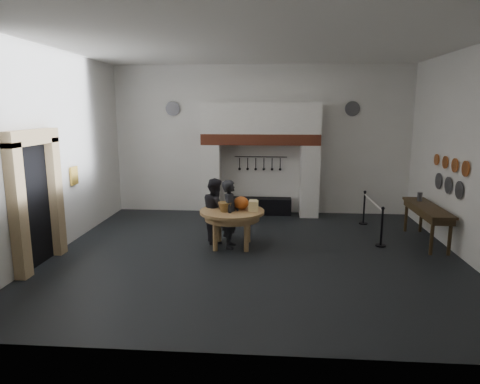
# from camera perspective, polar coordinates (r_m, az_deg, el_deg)

# --- Properties ---
(floor) EXTENTS (9.00, 8.00, 0.02)m
(floor) POSITION_cam_1_polar(r_m,az_deg,el_deg) (9.69, 1.99, -8.25)
(floor) COLOR black
(floor) RESTS_ON ground
(ceiling) EXTENTS (9.00, 8.00, 0.02)m
(ceiling) POSITION_cam_1_polar(r_m,az_deg,el_deg) (9.23, 2.19, 19.12)
(ceiling) COLOR silver
(ceiling) RESTS_ON wall_back
(wall_back) EXTENTS (9.00, 0.02, 4.50)m
(wall_back) POSITION_cam_1_polar(r_m,az_deg,el_deg) (13.18, 2.81, 6.91)
(wall_back) COLOR silver
(wall_back) RESTS_ON floor
(wall_front) EXTENTS (9.00, 0.02, 4.50)m
(wall_front) POSITION_cam_1_polar(r_m,az_deg,el_deg) (5.24, 0.27, 0.54)
(wall_front) COLOR silver
(wall_front) RESTS_ON floor
(wall_left) EXTENTS (0.02, 8.00, 4.50)m
(wall_left) POSITION_cam_1_polar(r_m,az_deg,el_deg) (10.40, -23.64, 4.88)
(wall_left) COLOR silver
(wall_left) RESTS_ON floor
(wall_right) EXTENTS (0.02, 8.00, 4.50)m
(wall_right) POSITION_cam_1_polar(r_m,az_deg,el_deg) (10.07, 28.68, 4.27)
(wall_right) COLOR silver
(wall_right) RESTS_ON floor
(chimney_pier_left) EXTENTS (0.55, 0.70, 2.15)m
(chimney_pier_left) POSITION_cam_1_polar(r_m,az_deg,el_deg) (13.09, -3.75, 1.69)
(chimney_pier_left) COLOR silver
(chimney_pier_left) RESTS_ON floor
(chimney_pier_right) EXTENTS (0.55, 0.70, 2.15)m
(chimney_pier_right) POSITION_cam_1_polar(r_m,az_deg,el_deg) (13.01, 9.22, 1.51)
(chimney_pier_right) COLOR silver
(chimney_pier_right) RESTS_ON floor
(hearth_brick_band) EXTENTS (3.50, 0.72, 0.32)m
(hearth_brick_band) POSITION_cam_1_polar(r_m,az_deg,el_deg) (12.82, 2.76, 7.06)
(hearth_brick_band) COLOR #9E442B
(hearth_brick_band) RESTS_ON chimney_pier_left
(chimney_hood) EXTENTS (3.50, 0.70, 0.90)m
(chimney_hood) POSITION_cam_1_polar(r_m,az_deg,el_deg) (12.79, 2.79, 9.79)
(chimney_hood) COLOR silver
(chimney_hood) RESTS_ON hearth_brick_band
(iron_range) EXTENTS (1.90, 0.45, 0.50)m
(iron_range) POSITION_cam_1_polar(r_m,az_deg,el_deg) (13.20, 2.69, -1.88)
(iron_range) COLOR black
(iron_range) RESTS_ON floor
(utensil_rail) EXTENTS (1.60, 0.02, 0.02)m
(utensil_rail) POSITION_cam_1_polar(r_m,az_deg,el_deg) (13.14, 2.78, 4.71)
(utensil_rail) COLOR black
(utensil_rail) RESTS_ON wall_back
(door_recess) EXTENTS (0.04, 1.10, 2.50)m
(door_recess) POSITION_cam_1_polar(r_m,az_deg,el_deg) (9.67, -25.77, -1.72)
(door_recess) COLOR black
(door_recess) RESTS_ON floor
(door_jamb_near) EXTENTS (0.22, 0.30, 2.60)m
(door_jamb_near) POSITION_cam_1_polar(r_m,az_deg,el_deg) (9.03, -27.50, -2.39)
(door_jamb_near) COLOR tan
(door_jamb_near) RESTS_ON floor
(door_jamb_far) EXTENTS (0.22, 0.30, 2.60)m
(door_jamb_far) POSITION_cam_1_polar(r_m,az_deg,el_deg) (10.21, -23.41, -0.61)
(door_jamb_far) COLOR tan
(door_jamb_far) RESTS_ON floor
(door_lintel) EXTENTS (0.22, 1.70, 0.30)m
(door_lintel) POSITION_cam_1_polar(r_m,az_deg,el_deg) (9.44, -26.01, 6.59)
(door_lintel) COLOR tan
(door_lintel) RESTS_ON door_jamb_near
(wall_plaque) EXTENTS (0.05, 0.34, 0.44)m
(wall_plaque) POSITION_cam_1_polar(r_m,az_deg,el_deg) (11.16, -21.25, 2.05)
(wall_plaque) COLOR gold
(wall_plaque) RESTS_ON wall_left
(work_table) EXTENTS (1.71, 1.71, 0.07)m
(work_table) POSITION_cam_1_polar(r_m,az_deg,el_deg) (9.98, -1.06, -2.64)
(work_table) COLOR tan
(work_table) RESTS_ON floor
(pumpkin) EXTENTS (0.36, 0.36, 0.31)m
(pumpkin) POSITION_cam_1_polar(r_m,az_deg,el_deg) (10.02, 0.13, -1.47)
(pumpkin) COLOR orange
(pumpkin) RESTS_ON work_table
(cheese_block_big) EXTENTS (0.22, 0.22, 0.24)m
(cheese_block_big) POSITION_cam_1_polar(r_m,az_deg,el_deg) (9.86, 1.81, -1.88)
(cheese_block_big) COLOR #FFE498
(cheese_block_big) RESTS_ON work_table
(cheese_block_small) EXTENTS (0.18, 0.18, 0.20)m
(cheese_block_small) POSITION_cam_1_polar(r_m,az_deg,el_deg) (10.16, 1.77, -1.61)
(cheese_block_small) COLOR #DCC783
(cheese_block_small) RESTS_ON work_table
(wicker_basket) EXTENTS (0.36, 0.36, 0.22)m
(wicker_basket) POSITION_cam_1_polar(r_m,az_deg,el_deg) (9.82, -2.02, -2.00)
(wicker_basket) COLOR olive
(wicker_basket) RESTS_ON work_table
(bread_loaf) EXTENTS (0.31, 0.18, 0.13)m
(bread_loaf) POSITION_cam_1_polar(r_m,az_deg,el_deg) (10.31, -1.43, -1.63)
(bread_loaf) COLOR #9D5E37
(bread_loaf) RESTS_ON work_table
(visitor_near) EXTENTS (0.41, 0.60, 1.60)m
(visitor_near) POSITION_cam_1_polar(r_m,az_deg,el_deg) (9.94, -1.30, -2.94)
(visitor_near) COLOR black
(visitor_near) RESTS_ON floor
(visitor_far) EXTENTS (0.79, 0.90, 1.57)m
(visitor_far) POSITION_cam_1_polar(r_m,az_deg,el_deg) (10.38, -3.28, -2.44)
(visitor_far) COLOR #222127
(visitor_far) RESTS_ON floor
(side_table) EXTENTS (0.55, 2.20, 0.06)m
(side_table) POSITION_cam_1_polar(r_m,az_deg,el_deg) (11.21, 23.73, -1.90)
(side_table) COLOR #3C2B15
(side_table) RESTS_ON floor
(pewter_jug) EXTENTS (0.12, 0.12, 0.22)m
(pewter_jug) POSITION_cam_1_polar(r_m,az_deg,el_deg) (11.74, 22.84, -0.58)
(pewter_jug) COLOR #545358
(pewter_jug) RESTS_ON side_table
(copper_pan_a) EXTENTS (0.03, 0.34, 0.34)m
(copper_pan_a) POSITION_cam_1_polar(r_m,az_deg,el_deg) (10.27, 27.87, 2.76)
(copper_pan_a) COLOR #C6662D
(copper_pan_a) RESTS_ON wall_right
(copper_pan_b) EXTENTS (0.03, 0.32, 0.32)m
(copper_pan_b) POSITION_cam_1_polar(r_m,az_deg,el_deg) (10.77, 26.73, 3.20)
(copper_pan_b) COLOR #C6662D
(copper_pan_b) RESTS_ON wall_right
(copper_pan_c) EXTENTS (0.03, 0.30, 0.30)m
(copper_pan_c) POSITION_cam_1_polar(r_m,az_deg,el_deg) (11.28, 25.69, 3.59)
(copper_pan_c) COLOR #C6662D
(copper_pan_c) RESTS_ON wall_right
(copper_pan_d) EXTENTS (0.03, 0.28, 0.28)m
(copper_pan_d) POSITION_cam_1_polar(r_m,az_deg,el_deg) (11.79, 24.74, 3.95)
(copper_pan_d) COLOR #C6662D
(copper_pan_d) RESTS_ON wall_right
(pewter_plate_left) EXTENTS (0.03, 0.40, 0.40)m
(pewter_plate_left) POSITION_cam_1_polar(r_m,az_deg,el_deg) (10.52, 27.20, 0.23)
(pewter_plate_left) COLOR #4C4C51
(pewter_plate_left) RESTS_ON wall_right
(pewter_plate_mid) EXTENTS (0.03, 0.40, 0.40)m
(pewter_plate_mid) POSITION_cam_1_polar(r_m,az_deg,el_deg) (11.07, 26.02, 0.82)
(pewter_plate_mid) COLOR #4C4C51
(pewter_plate_mid) RESTS_ON wall_right
(pewter_plate_right) EXTENTS (0.03, 0.40, 0.40)m
(pewter_plate_right) POSITION_cam_1_polar(r_m,az_deg,el_deg) (11.62, 24.96, 1.35)
(pewter_plate_right) COLOR #4C4C51
(pewter_plate_right) RESTS_ON wall_right
(pewter_plate_back_left) EXTENTS (0.44, 0.03, 0.44)m
(pewter_plate_back_left) POSITION_cam_1_polar(r_m,az_deg,el_deg) (13.45, -8.95, 10.92)
(pewter_plate_back_left) COLOR #4C4C51
(pewter_plate_back_left) RESTS_ON wall_back
(pewter_plate_back_right) EXTENTS (0.44, 0.03, 0.44)m
(pewter_plate_back_right) POSITION_cam_1_polar(r_m,az_deg,el_deg) (13.30, 14.76, 10.70)
(pewter_plate_back_right) COLOR #4C4C51
(pewter_plate_back_right) RESTS_ON wall_back
(barrier_post_near) EXTENTS (0.05, 0.05, 0.90)m
(barrier_post_near) POSITION_cam_1_polar(r_m,az_deg,el_deg) (10.61, 18.37, -4.56)
(barrier_post_near) COLOR black
(barrier_post_near) RESTS_ON floor
(barrier_post_far) EXTENTS (0.05, 0.05, 0.90)m
(barrier_post_far) POSITION_cam_1_polar(r_m,az_deg,el_deg) (12.50, 16.21, -2.11)
(barrier_post_far) COLOR black
(barrier_post_far) RESTS_ON floor
(barrier_rope) EXTENTS (0.04, 2.00, 0.04)m
(barrier_rope) POSITION_cam_1_polar(r_m,az_deg,el_deg) (11.46, 17.32, -1.29)
(barrier_rope) COLOR silver
(barrier_rope) RESTS_ON barrier_post_near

